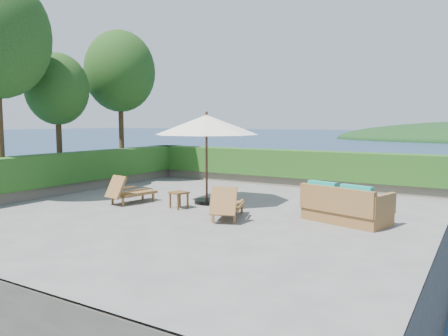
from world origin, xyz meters
The scene contains 14 objects.
ground centered at (0.00, 0.00, 0.00)m, with size 12.00×12.00×0.00m, color gray.
foundation centered at (0.00, 0.00, -1.55)m, with size 12.00×12.00×3.00m, color #574F45.
ocean centered at (0.00, 0.00, -3.00)m, with size 600.00×600.00×0.00m, color #162D47.
planter_wall_far centered at (0.00, 5.60, 0.18)m, with size 12.00×0.60×0.36m, color #726A5B.
planter_wall_left centered at (-5.60, 0.00, 0.18)m, with size 0.60×12.00×0.36m, color #726A5B.
hedge_far centered at (0.00, 5.60, 0.85)m, with size 12.40×0.90×1.00m, color #174513.
hedge_left centered at (-5.60, 0.00, 0.85)m, with size 0.90×12.40×1.00m, color #174513.
tree_mid centered at (-6.40, 0.50, 3.55)m, with size 2.20×2.20×4.83m.
tree_far centered at (-6.00, 3.20, 4.40)m, with size 2.80×2.80×6.03m.
patio_umbrella centered at (-0.35, 0.88, 2.30)m, with size 3.83×3.83×2.72m.
lounge_left centered at (-2.34, -0.28, 0.36)m, with size 0.87×1.58×0.86m.
lounge_right centered at (1.26, -0.64, 0.37)m, with size 1.11×1.64×0.88m.
side_table centered at (-0.60, -0.14, 0.39)m, with size 0.53×0.53×0.47m.
wicker_loveseat centered at (3.86, 0.51, 0.38)m, with size 2.19×1.52×0.98m.
Camera 1 is at (6.70, -9.79, 2.40)m, focal length 35.00 mm.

